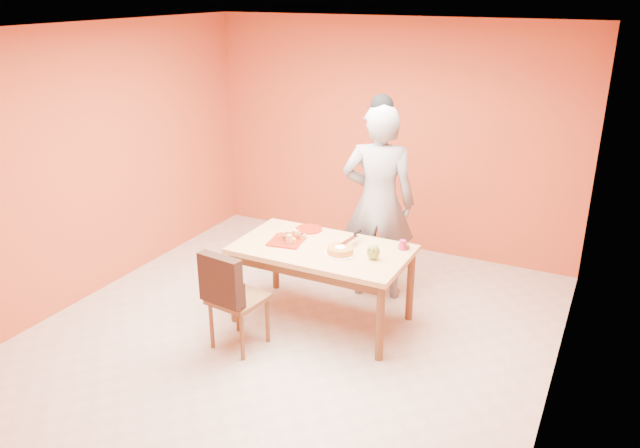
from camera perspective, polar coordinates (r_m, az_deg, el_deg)
The scene contains 17 objects.
floor at distance 5.81m, azimuth -2.98°, elevation -10.29°, with size 5.00×5.00×0.00m, color beige.
ceiling at distance 4.97m, azimuth -3.59°, elevation 17.33°, with size 5.00×5.00×0.00m, color silver.
wall_back at distance 7.42m, azimuth 6.43°, elevation 7.95°, with size 4.50×4.50×0.00m, color #B44C29.
wall_left at distance 6.61m, azimuth -20.53°, elevation 5.08°, with size 5.00×5.00×0.00m, color #B44C29.
wall_right at distance 4.61m, azimuth 21.82°, elevation -1.78°, with size 5.00×5.00×0.00m, color #B44C29.
dining_table at distance 5.78m, azimuth 0.19°, elevation -2.99°, with size 1.60×0.90×0.76m.
dining_chair at distance 5.49m, azimuth -7.61°, elevation -6.62°, with size 0.48×0.55×0.94m.
pastry_pile at distance 5.83m, azimuth -3.11°, elevation -1.10°, with size 0.27×0.27×0.09m, color tan, non-canonical shape.
person at distance 6.21m, azimuth 5.37°, elevation 1.94°, with size 0.73×0.48×1.99m, color gray.
pastry_platter at distance 5.85m, azimuth -3.10°, elevation -1.58°, with size 0.30×0.30×0.02m, color maroon.
red_dinner_plate at distance 6.14m, azimuth -1.01°, elevation -0.47°, with size 0.26×0.26×0.02m, color maroon.
white_cake_plate at distance 5.59m, azimuth 1.86°, elevation -2.72°, with size 0.28×0.28×0.01m, color white.
sponge_cake at distance 5.58m, azimuth 1.86°, elevation -2.41°, with size 0.24×0.24×0.05m, color #C47132.
cake_server at distance 5.71m, azimuth 2.72°, elevation -1.47°, with size 0.05×0.26×0.01m, color silver.
egg_ornament at distance 5.48m, azimuth 4.89°, elevation -2.53°, with size 0.12×0.09×0.15m, color olive.
magenta_glass at distance 5.72m, azimuth 7.56°, elevation -1.92°, with size 0.06×0.06×0.09m, color #BD1C56.
checker_tin at distance 5.76m, azimuth 7.66°, elevation -2.06°, with size 0.11×0.11×0.03m, color #36220E.
Camera 1 is at (2.48, -4.29, 3.03)m, focal length 35.00 mm.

